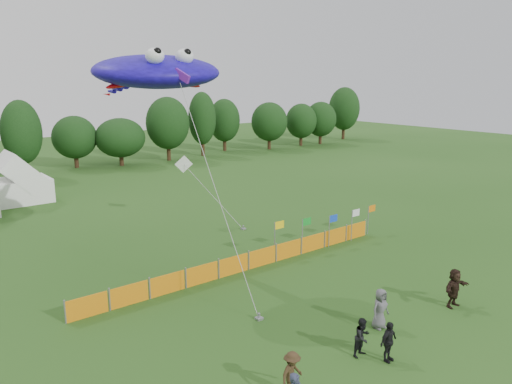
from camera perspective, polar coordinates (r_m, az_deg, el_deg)
ground at (r=21.05m, az=10.67°, el=-16.93°), size 160.00×160.00×0.00m
treeline at (r=59.08m, az=-22.96°, el=5.97°), size 104.57×8.78×8.36m
tent_right at (r=46.61m, az=-25.40°, el=0.94°), size 4.67×3.74×3.30m
barrier_fence at (r=27.78m, az=-0.92°, el=-7.91°), size 19.90×0.06×1.00m
flag_row at (r=31.59m, az=8.24°, el=-3.69°), size 8.73×0.70×2.22m
spectator_b at (r=20.17m, az=12.08°, el=-15.91°), size 0.78×0.63×1.54m
spectator_c at (r=17.69m, az=4.13°, el=-20.03°), size 1.14×0.81×1.60m
spectator_d at (r=20.04m, az=14.90°, el=-16.20°), size 0.94×0.43×1.58m
spectator_e at (r=22.25m, az=14.00°, el=-12.81°), size 0.89×0.61×1.76m
spectator_f at (r=25.16m, az=21.72°, el=-10.15°), size 1.72×0.57×1.84m
stingray_kite at (r=25.67m, az=-11.63°, el=13.28°), size 7.28×15.09×11.79m
small_kite_white at (r=35.70m, az=-6.70°, el=1.47°), size 3.05×4.38×4.99m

